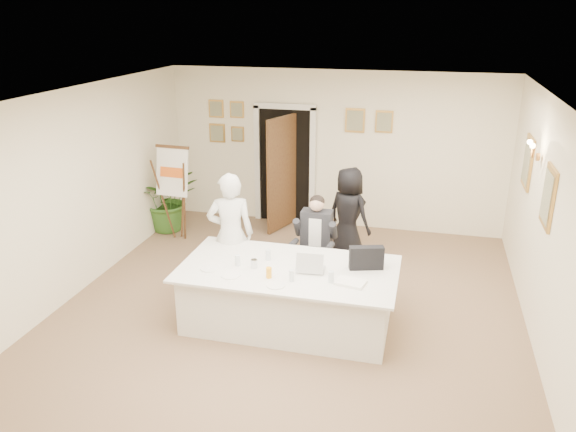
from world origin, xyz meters
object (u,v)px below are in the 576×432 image
at_px(standing_woman, 349,214).
at_px(laptop_bag, 366,258).
at_px(oj_glass, 269,273).
at_px(potted_palm, 168,199).
at_px(paper_stack, 351,282).
at_px(flip_chart, 177,198).
at_px(steel_jug, 254,264).
at_px(seated_man, 316,241).
at_px(conference_table, 288,295).
at_px(standing_man, 231,234).
at_px(laptop, 312,259).

relative_size(standing_woman, laptop_bag, 3.63).
bearing_deg(laptop_bag, oj_glass, -171.03).
relative_size(potted_palm, paper_stack, 3.51).
xyz_separation_m(standing_woman, laptop_bag, (0.50, -1.93, 0.17)).
distance_m(flip_chart, steel_jug, 3.16).
height_order(seated_man, standing_woman, standing_woman).
relative_size(conference_table, standing_man, 1.53).
height_order(standing_woman, steel_jug, standing_woman).
bearing_deg(flip_chart, standing_man, -46.07).
distance_m(conference_table, seated_man, 1.17).
height_order(flip_chart, paper_stack, flip_chart).
bearing_deg(standing_man, oj_glass, 111.81).
bearing_deg(paper_stack, laptop, 154.09).
distance_m(standing_woman, laptop, 2.14).
distance_m(flip_chart, paper_stack, 4.15).
bearing_deg(steel_jug, oj_glass, -40.68).
bearing_deg(standing_woman, steel_jug, 98.73).
bearing_deg(flip_chart, oj_glass, -47.32).
relative_size(flip_chart, potted_palm, 1.40).
bearing_deg(paper_stack, flip_chart, 143.20).
xyz_separation_m(oj_glass, steel_jug, (-0.25, 0.22, -0.01)).
relative_size(flip_chart, oj_glass, 12.52).
xyz_separation_m(conference_table, flip_chart, (-2.52, 2.24, 0.36)).
bearing_deg(oj_glass, laptop, 36.49).
bearing_deg(standing_woman, oj_glass, 105.79).
xyz_separation_m(laptop_bag, steel_jug, (-1.33, -0.31, -0.09)).
bearing_deg(paper_stack, standing_man, 153.69).
relative_size(seated_man, oj_glass, 10.49).
distance_m(seated_man, laptop, 1.15).
height_order(flip_chart, steel_jug, flip_chart).
bearing_deg(seated_man, steel_jug, -120.73).
relative_size(conference_table, laptop, 7.57).
bearing_deg(steel_jug, potted_palm, 131.96).
distance_m(laptop_bag, steel_jug, 1.37).
bearing_deg(seated_man, paper_stack, -71.10).
bearing_deg(flip_chart, steel_jug, -48.02).
bearing_deg(conference_table, seated_man, 84.13).
bearing_deg(flip_chart, laptop, -38.51).
distance_m(seated_man, oj_glass, 1.48).
bearing_deg(standing_man, flip_chart, -64.71).
distance_m(standing_woman, laptop_bag, 2.00).
bearing_deg(paper_stack, steel_jug, 173.58).
relative_size(seated_man, laptop_bag, 3.29).
bearing_deg(standing_man, laptop_bag, 148.55).
relative_size(flip_chart, standing_woman, 1.08).
xyz_separation_m(flip_chart, steel_jug, (2.11, -2.35, 0.07)).
bearing_deg(standing_woman, flip_chart, 27.11).
bearing_deg(standing_woman, seated_man, 101.93).
relative_size(conference_table, paper_stack, 8.02).
height_order(laptop, steel_jug, laptop).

